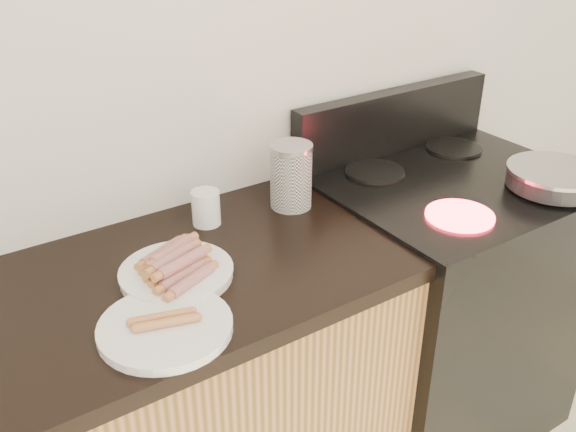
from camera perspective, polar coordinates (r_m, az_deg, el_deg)
wall_back at (r=1.65m, az=-11.88°, el=13.11°), size 4.00×0.04×2.60m
stove at (r=2.19m, az=13.29°, el=-7.70°), size 0.76×0.65×0.91m
stove_panel at (r=2.11m, az=9.37°, el=8.36°), size 0.76×0.06×0.20m
burner_near_left at (r=1.75m, az=15.02°, el=0.04°), size 0.18×0.18×0.01m
burner_near_right at (r=2.00m, az=21.62°, el=2.60°), size 0.18×0.18×0.01m
burner_far_left at (r=1.96m, az=7.74°, el=3.93°), size 0.18×0.18×0.01m
burner_far_right at (r=2.18m, az=14.53°, el=5.87°), size 0.18×0.18×0.01m
frying_pan at (r=1.97m, az=22.70°, el=3.16°), size 0.27×0.47×0.06m
main_plate at (r=1.48m, az=-9.88°, el=-5.12°), size 0.26×0.26×0.02m
side_plate at (r=1.32m, az=-10.85°, el=-9.69°), size 0.31×0.31×0.02m
hotdog_pile at (r=1.46m, az=-9.97°, el=-4.15°), size 0.13×0.21×0.05m
plain_sausages at (r=1.31m, az=-10.92°, el=-9.03°), size 0.12×0.08×0.02m
canister at (r=1.73m, az=0.27°, el=3.59°), size 0.12×0.12×0.18m
mug at (r=1.67m, az=-7.30°, el=0.72°), size 0.08×0.08×0.09m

